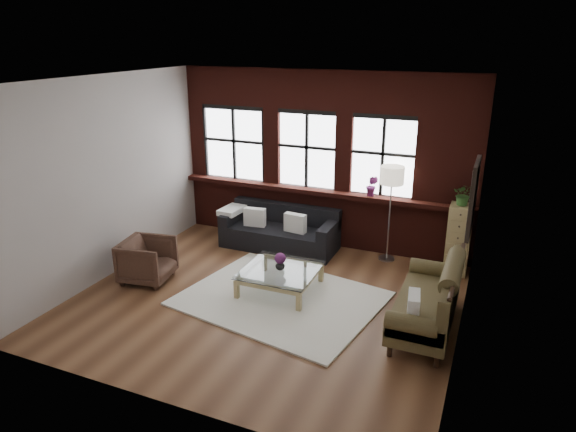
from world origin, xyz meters
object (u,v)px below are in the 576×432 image
at_px(vase, 280,265).
at_px(floor_lamp, 390,210).
at_px(coffee_table, 280,280).
at_px(drawer_chest, 458,240).
at_px(vintage_settee, 426,295).
at_px(dark_sofa, 279,228).
at_px(armchair, 147,260).

height_order(vase, floor_lamp, floor_lamp).
relative_size(coffee_table, drawer_chest, 0.94).
bearing_deg(coffee_table, drawer_chest, 35.47).
distance_m(drawer_chest, floor_lamp, 1.22).
bearing_deg(vintage_settee, dark_sofa, 148.55).
xyz_separation_m(armchair, drawer_chest, (4.54, 2.22, 0.25)).
height_order(vase, drawer_chest, drawer_chest).
height_order(dark_sofa, armchair, dark_sofa).
relative_size(dark_sofa, drawer_chest, 1.79).
distance_m(coffee_table, floor_lamp, 2.33).
distance_m(armchair, coffee_table, 2.17).
bearing_deg(vase, floor_lamp, 55.28).
distance_m(armchair, vase, 2.17).
bearing_deg(armchair, dark_sofa, -44.17).
relative_size(coffee_table, vase, 7.32).
bearing_deg(dark_sofa, vintage_settee, -31.45).
xyz_separation_m(armchair, coffee_table, (2.11, 0.49, -0.17)).
relative_size(dark_sofa, armchair, 2.78).
relative_size(coffee_table, floor_lamp, 0.61).
relative_size(vintage_settee, armchair, 2.47).
bearing_deg(armchair, coffee_table, -86.64).
relative_size(dark_sofa, vintage_settee, 1.12).
xyz_separation_m(vintage_settee, armchair, (-4.33, -0.26, -0.16)).
relative_size(vase, drawer_chest, 0.13).
relative_size(armchair, floor_lamp, 0.42).
height_order(vintage_settee, floor_lamp, floor_lamp).
xyz_separation_m(vase, floor_lamp, (1.26, 1.81, 0.48)).
height_order(armchair, drawer_chest, drawer_chest).
height_order(vintage_settee, coffee_table, vintage_settee).
bearing_deg(coffee_table, armchair, -167.03).
bearing_deg(floor_lamp, vintage_settee, -64.77).
height_order(dark_sofa, vintage_settee, vintage_settee).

